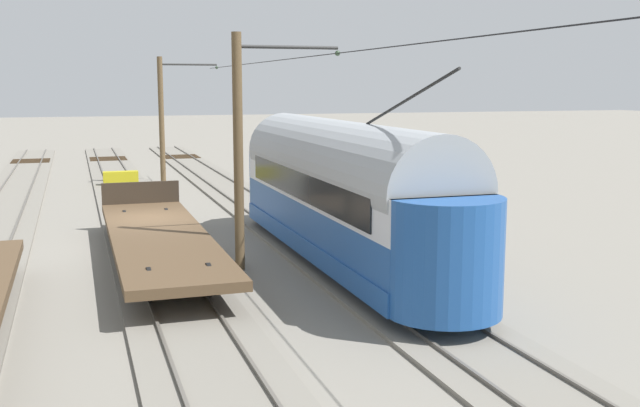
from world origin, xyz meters
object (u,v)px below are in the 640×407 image
object	(u,v)px
vintage_streetcar	(342,191)
switch_stand	(296,192)
catenary_pole_mid_near	(242,147)
track_end_bumper	(121,179)
catenary_pole_foreground	(163,119)
flatcar_adjacent	(159,236)

from	to	relation	value
vintage_streetcar	switch_stand	bearing A→B (deg)	-98.89
catenary_pole_mid_near	switch_stand	world-z (taller)	catenary_pole_mid_near
switch_stand	track_end_bumper	size ratio (longest dim) A/B	0.69
switch_stand	track_end_bumper	distance (m)	11.96
switch_stand	track_end_bumper	xyz separation A→B (m)	(6.82, -9.82, -0.30)
catenary_pole_mid_near	track_end_bumper	distance (m)	20.29
catenary_pole_foreground	catenary_pole_mid_near	distance (m)	19.46
switch_stand	flatcar_adjacent	bearing A→B (deg)	52.09
catenary_pole_foreground	track_end_bumper	bearing A→B (deg)	-11.10
flatcar_adjacent	catenary_pole_foreground	bearing A→B (deg)	-97.18
track_end_bumper	catenary_pole_mid_near	bearing A→B (deg)	96.54
vintage_streetcar	catenary_pole_mid_near	size ratio (longest dim) A/B	2.30
vintage_streetcar	flatcar_adjacent	world-z (taller)	vintage_streetcar
vintage_streetcar	flatcar_adjacent	bearing A→B (deg)	-18.70
flatcar_adjacent	catenary_pole_foreground	size ratio (longest dim) A/B	1.84
catenary_pole_mid_near	track_end_bumper	world-z (taller)	catenary_pole_mid_near
catenary_pole_foreground	track_end_bumper	xyz separation A→B (m)	(2.28, -0.45, -3.18)
catenary_pole_foreground	vintage_streetcar	bearing A→B (deg)	98.28
catenary_pole_mid_near	switch_stand	bearing A→B (deg)	-114.22
vintage_streetcar	switch_stand	world-z (taller)	vintage_streetcar
catenary_pole_mid_near	track_end_bumper	xyz separation A→B (m)	(2.28, -19.91, -3.18)
catenary_pole_mid_near	switch_stand	xyz separation A→B (m)	(-4.54, -10.09, -2.87)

